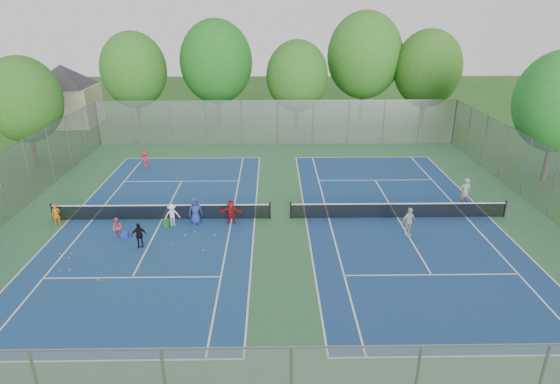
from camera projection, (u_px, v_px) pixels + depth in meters
The scene contains 40 objects.
ground at pixel (280, 219), 27.78m from camera, with size 120.00×120.00×0.00m, color #24541A.
court_pad at pixel (280, 218), 27.78m from camera, with size 32.00×32.00×0.01m, color #2D603A.
court_left at pixel (162, 219), 27.66m from camera, with size 10.97×23.77×0.01m, color navy.
court_right at pixel (397, 217), 27.88m from camera, with size 10.97×23.77×0.01m, color navy.
net_left at pixel (162, 212), 27.50m from camera, with size 12.87×0.10×0.91m, color black.
net_right at pixel (398, 211), 27.72m from camera, with size 12.87×0.10×0.91m, color black.
fence_north at pixel (277, 123), 41.89m from camera, with size 32.00×0.10×4.00m, color gray.
fence_west at pixel (2, 189), 26.79m from camera, with size 32.00×0.10×4.00m, color gray.
fence_east at pixel (554, 186), 27.29m from camera, with size 32.00×0.10×4.00m, color gray.
house at pixel (63, 84), 48.15m from camera, with size 11.03×11.03×7.30m.
tree_nw at pixel (134, 70), 45.79m from camera, with size 6.40×6.40×9.58m.
tree_nl at pixel (216, 62), 46.61m from camera, with size 7.20×7.20×10.69m.
tree_nc at pixel (297, 76), 45.30m from camera, with size 6.00×6.00×8.85m.
tree_nr at pixel (364, 55), 47.58m from camera, with size 7.60×7.60×11.42m.
tree_ne at pixel (428, 69), 46.22m from camera, with size 6.60×6.60×9.77m.
tree_side_w at pixel (23, 100), 34.82m from camera, with size 5.60×5.60×8.47m.
tree_side_e at pixel (560, 102), 31.52m from camera, with size 6.00×6.00×9.20m.
ball_crate at pixel (125, 234), 25.50m from camera, with size 0.37×0.37×0.31m, color blue.
ball_hopper at pixel (166, 223), 26.66m from camera, with size 0.25×0.25×0.48m, color #24842A.
student_a at pixel (56, 215), 26.79m from camera, with size 0.46×0.30×1.26m, color orange.
student_b at pixel (117, 228), 25.32m from camera, with size 0.56×0.44×1.15m, color #CF5072.
student_c at pixel (172, 215), 26.66m from camera, with size 0.87×0.50×1.34m, color white.
student_d at pixel (139, 235), 24.27m from camera, with size 0.80×0.33×1.36m, color black.
student_e at pixel (195, 211), 26.85m from camera, with size 0.79×0.51×1.61m, color navy.
student_f at pixel (231, 212), 26.91m from camera, with size 1.33×0.42×1.44m, color maroon.
child_far_baseline at pixel (145, 160), 36.20m from camera, with size 0.85×0.49×1.31m, color red.
instructor at pixel (465, 192), 29.32m from camera, with size 0.66×0.43×1.81m, color #98989B.
teen_court_b at pixel (409, 222), 25.41m from camera, with size 0.98×0.41×1.67m, color silver.
tennis_ball_0 at pixel (71, 253), 23.80m from camera, with size 0.07×0.07×0.07m, color #DDED37.
tennis_ball_1 at pixel (69, 258), 23.37m from camera, with size 0.07×0.07×0.07m, color #C5E234.
tennis_ball_2 at pixel (70, 270), 22.31m from camera, with size 0.07×0.07×0.07m, color #BBD230.
tennis_ball_3 at pixel (203, 250), 24.09m from camera, with size 0.07×0.07×0.07m, color yellow.
tennis_ball_4 at pixel (216, 277), 21.70m from camera, with size 0.07×0.07×0.07m, color #C6E635.
tennis_ball_5 at pixel (214, 235), 25.69m from camera, with size 0.07×0.07×0.07m, color yellow.
tennis_ball_6 at pixel (61, 271), 22.23m from camera, with size 0.07×0.07×0.07m, color #B7C92E.
tennis_ball_7 at pixel (60, 254), 23.76m from camera, with size 0.07×0.07×0.07m, color #B6DD33.
tennis_ball_8 at pixel (185, 236), 25.65m from camera, with size 0.07×0.07×0.07m, color #CCD631.
tennis_ball_9 at pixel (195, 232), 26.02m from camera, with size 0.07×0.07×0.07m, color yellow.
tennis_ball_10 at pixel (173, 245), 24.64m from camera, with size 0.07×0.07×0.07m, color #C1E635.
tennis_ball_11 at pixel (99, 280), 21.47m from camera, with size 0.07×0.07×0.07m, color yellow.
Camera 1 is at (-0.44, -25.20, 11.79)m, focal length 30.00 mm.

